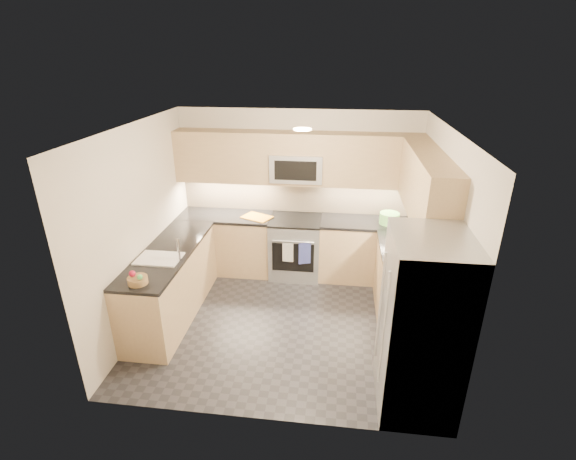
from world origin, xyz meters
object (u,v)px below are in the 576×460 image
at_px(microwave, 297,167).
at_px(cutting_board, 257,217).
at_px(refrigerator, 422,325).
at_px(gas_range, 295,248).
at_px(utensil_bowl, 389,218).
at_px(fruit_basket, 138,280).

height_order(microwave, cutting_board, microwave).
height_order(microwave, refrigerator, microwave).
distance_m(gas_range, cutting_board, 0.77).
xyz_separation_m(utensil_bowl, cutting_board, (-1.96, -0.01, -0.08)).
distance_m(utensil_bowl, cutting_board, 1.96).
distance_m(gas_range, utensil_bowl, 1.49).
bearing_deg(fruit_basket, gas_range, 54.48).
xyz_separation_m(gas_range, fruit_basket, (-1.50, -2.10, 0.52)).
distance_m(microwave, utensil_bowl, 1.54).
relative_size(cutting_board, fruit_basket, 1.97).
xyz_separation_m(gas_range, cutting_board, (-0.59, -0.03, 0.49)).
distance_m(refrigerator, fruit_basket, 2.97).
relative_size(utensil_bowl, cutting_board, 0.67).
distance_m(microwave, fruit_basket, 2.77).
xyz_separation_m(microwave, utensil_bowl, (1.37, -0.15, -0.68)).
bearing_deg(refrigerator, microwave, 119.62).
distance_m(refrigerator, cutting_board, 3.14).
distance_m(utensil_bowl, fruit_basket, 3.54).
xyz_separation_m(gas_range, refrigerator, (1.45, -2.43, 0.45)).
bearing_deg(fruit_basket, refrigerator, -6.39).
bearing_deg(gas_range, fruit_basket, -125.52).
relative_size(microwave, refrigerator, 0.42).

